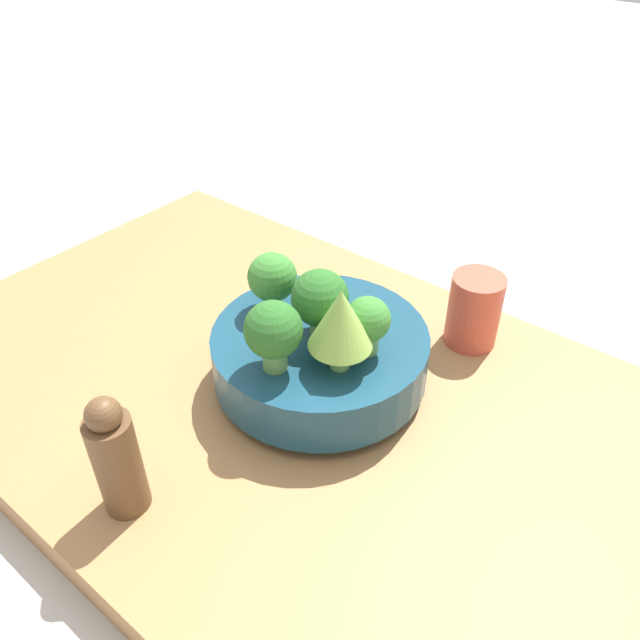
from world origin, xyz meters
TOP-DOWN VIEW (x-y plane):
  - ground_plane at (0.00, 0.00)m, footprint 6.00×6.00m
  - table at (0.00, 0.00)m, footprint 1.10×0.61m
  - bowl at (0.03, -0.03)m, footprint 0.25×0.25m
  - broccoli_floret_right at (0.11, -0.03)m, footprint 0.06×0.06m
  - broccoli_floret_center at (0.03, -0.03)m, footprint 0.06×0.06m
  - broccoli_floret_back at (0.03, 0.04)m, footprint 0.06×0.06m
  - broccoli_floret_left at (-0.03, -0.04)m, footprint 0.05×0.05m
  - romanesco_piece_far at (-0.02, 0.00)m, footprint 0.07×0.07m
  - cup at (-0.07, -0.22)m, footprint 0.07×0.07m
  - pepper_mill at (0.07, 0.23)m, footprint 0.04×0.04m

SIDE VIEW (x-z plane):
  - ground_plane at x=0.00m, z-range 0.00..0.00m
  - table at x=0.00m, z-range 0.00..0.05m
  - bowl at x=0.03m, z-range 0.05..0.13m
  - cup at x=-0.07m, z-range 0.05..0.15m
  - pepper_mill at x=0.07m, z-range 0.04..0.18m
  - broccoli_floret_left at x=-0.03m, z-range 0.13..0.20m
  - broccoli_floret_right at x=0.11m, z-range 0.13..0.20m
  - broccoli_floret_back at x=0.03m, z-range 0.13..0.21m
  - broccoli_floret_center at x=0.03m, z-range 0.13..0.21m
  - romanesco_piece_far at x=-0.02m, z-range 0.14..0.23m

